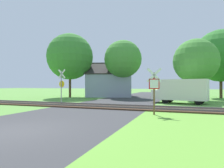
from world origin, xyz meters
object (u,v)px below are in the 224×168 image
Objects in this scene: crossing_sign_far at (61,84)px; tree_far at (221,56)px; stop_sign_near at (154,87)px; tree_right at (196,61)px; tree_center at (123,59)px; tree_left at (70,57)px; mail_truck at (181,90)px; house at (110,84)px.

tree_far reaches higher than crossing_sign_far.
crossing_sign_far reaches higher than stop_sign_near.
tree_right is 0.87× the size of tree_center.
tree_far is (19.52, 4.93, -0.15)m from tree_left.
tree_left is 1.31× the size of tree_right.
tree_far is at bearing -14.43° from mail_truck.
stop_sign_near is 18.75m from tree_left.
crossing_sign_far is at bearing -107.51° from house.
crossing_sign_far is 14.54m from tree_right.
tree_center reaches higher than house.
tree_left is at bearing 127.23° from crossing_sign_far.
tree_center is (3.01, 9.99, 3.39)m from crossing_sign_far.
tree_right is 6.47m from tree_far.
stop_sign_near is 0.35× the size of tree_center.
tree_left reaches higher than tree_right.
tree_left is at bearing -166.76° from tree_center.
tree_far is 12.75m from tree_center.
stop_sign_near is 0.31× the size of tree_left.
crossing_sign_far is at bearing -147.00° from tree_right.
mail_truck is at bearing -39.88° from tree_center.
stop_sign_near is at bearing -109.54° from tree_far.
stop_sign_near is 10.07m from crossing_sign_far.
crossing_sign_far reaches higher than mail_truck.
tree_far is at bearing 14.73° from tree_center.
tree_center reaches higher than mail_truck.
tree_left reaches higher than tree_center.
tree_right is at bearing -115.57° from stop_sign_near.
tree_center is at bearing -78.87° from stop_sign_near.
mail_truck is at bearing -112.17° from stop_sign_near.
mail_truck is at bearing -109.79° from tree_right.
house is 7.01m from tree_left.
tree_left is at bearing -55.42° from stop_sign_near.
crossing_sign_far is 0.36× the size of tree_left.
tree_left is (-13.32, 12.56, 4.07)m from stop_sign_near.
tree_center is (7.20, 1.69, -0.43)m from tree_left.
mail_truck is at bearing -54.81° from house.
crossing_sign_far is at bearing -106.76° from tree_center.
crossing_sign_far is at bearing -37.12° from stop_sign_near.
mail_truck is (7.53, -6.29, -3.99)m from tree_center.
house is at bearing -175.13° from tree_far.
tree_left reaches higher than house.
crossing_sign_far is 0.41× the size of tree_center.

